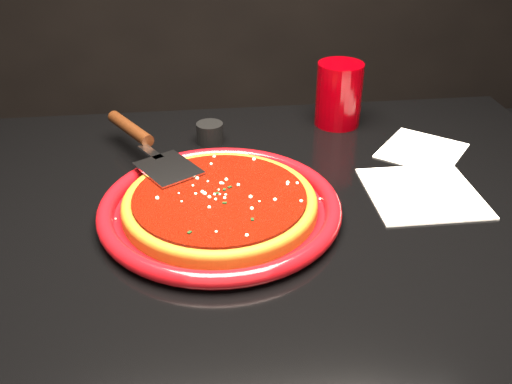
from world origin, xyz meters
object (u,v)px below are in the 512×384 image
cup (339,94)px  pizza_server (149,144)px  table (254,364)px  plate (220,207)px  ramekin (210,133)px

cup → pizza_server: bearing=-158.4°
table → cup: size_ratio=9.25×
plate → table: bearing=27.0°
plate → cup: bearing=50.4°
pizza_server → ramekin: pizza_server is taller
table → pizza_server: pizza_server is taller
plate → pizza_server: pizza_server is taller
table → cup: cup is taller
plate → cup: cup is taller
plate → ramekin: (-0.00, 0.26, 0.01)m
table → cup: (0.21, 0.29, 0.44)m
table → ramekin: bearing=104.3°
pizza_server → plate: bearing=-87.0°
pizza_server → ramekin: size_ratio=6.63×
table → plate: plate is taller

